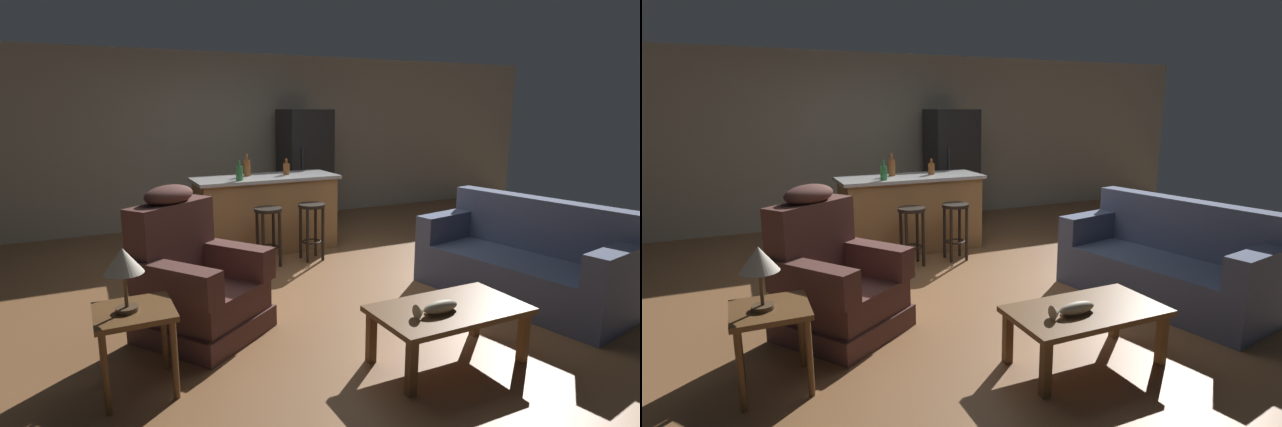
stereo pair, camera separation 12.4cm
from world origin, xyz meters
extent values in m
plane|color=brown|center=(0.00, 0.00, 0.00)|extent=(12.00, 12.00, 0.00)
cube|color=#A89E89|center=(0.00, 3.12, 1.30)|extent=(12.00, 0.05, 2.60)
cube|color=brown|center=(0.16, -1.94, 0.40)|extent=(1.10, 0.60, 0.04)
cube|color=brown|center=(-0.33, -2.18, 0.19)|extent=(0.06, 0.06, 0.38)
cube|color=brown|center=(0.65, -2.18, 0.19)|extent=(0.06, 0.06, 0.38)
cube|color=brown|center=(-0.33, -1.70, 0.19)|extent=(0.06, 0.06, 0.38)
cube|color=brown|center=(0.65, -1.70, 0.19)|extent=(0.06, 0.06, 0.38)
cube|color=#4C3823|center=(0.04, -2.00, 0.43)|extent=(0.22, 0.07, 0.01)
ellipsoid|color=tan|center=(0.04, -2.00, 0.46)|extent=(0.28, 0.09, 0.09)
cone|color=tan|center=(-0.13, -2.00, 0.46)|extent=(0.06, 0.10, 0.10)
cube|color=#4C5675|center=(1.58, -1.29, 0.10)|extent=(1.17, 2.02, 0.20)
cube|color=#4C5675|center=(1.58, -1.29, 0.31)|extent=(1.17, 2.02, 0.22)
cube|color=#4C5675|center=(1.89, -1.23, 0.68)|extent=(0.55, 1.90, 0.52)
cube|color=#4C5675|center=(1.73, -2.13, 0.56)|extent=(0.86, 0.35, 0.28)
cube|color=#4C5675|center=(1.42, -0.46, 0.56)|extent=(0.86, 0.35, 0.28)
cube|color=brown|center=(-1.30, -0.73, 0.09)|extent=(1.17, 1.17, 0.18)
cube|color=brown|center=(-1.30, -0.73, 0.30)|extent=(1.08, 1.09, 0.24)
cube|color=brown|center=(-1.47, -0.49, 0.74)|extent=(0.75, 0.64, 0.64)
ellipsoid|color=brown|center=(-1.47, -0.49, 1.12)|extent=(0.53, 0.48, 0.16)
cube|color=brown|center=(-1.02, -0.55, 0.55)|extent=(0.61, 0.75, 0.26)
cube|color=brown|center=(-1.55, -0.94, 0.55)|extent=(0.61, 0.75, 0.26)
cube|color=brown|center=(-1.87, -1.35, 0.54)|extent=(0.48, 0.48, 0.04)
cylinder|color=brown|center=(-2.07, -1.55, 0.26)|extent=(0.04, 0.04, 0.52)
cylinder|color=brown|center=(-1.67, -1.55, 0.26)|extent=(0.04, 0.04, 0.52)
cylinder|color=brown|center=(-2.07, -1.15, 0.26)|extent=(0.04, 0.04, 0.52)
cylinder|color=brown|center=(-1.67, -1.15, 0.26)|extent=(0.04, 0.04, 0.52)
cylinder|color=#4C3823|center=(-1.91, -1.37, 0.58)|extent=(0.14, 0.14, 0.03)
cylinder|color=#4C3823|center=(-1.91, -1.37, 0.70)|extent=(0.02, 0.02, 0.22)
cone|color=beige|center=(-1.91, -1.37, 0.89)|extent=(0.24, 0.24, 0.16)
cube|color=#9E7042|center=(0.00, 1.35, 0.45)|extent=(1.71, 0.63, 0.91)
cube|color=#B2B2B2|center=(0.00, 1.35, 0.93)|extent=(1.80, 0.70, 0.04)
cylinder|color=black|center=(-0.21, 0.72, 0.66)|extent=(0.32, 0.32, 0.04)
torus|color=black|center=(-0.21, 0.72, 0.22)|extent=(0.23, 0.23, 0.02)
cylinder|color=black|center=(-0.31, 0.62, 0.32)|extent=(0.04, 0.04, 0.64)
cylinder|color=black|center=(-0.11, 0.62, 0.32)|extent=(0.04, 0.04, 0.64)
cylinder|color=black|center=(-0.31, 0.82, 0.32)|extent=(0.04, 0.04, 0.64)
cylinder|color=black|center=(-0.11, 0.82, 0.32)|extent=(0.04, 0.04, 0.64)
cylinder|color=black|center=(0.34, 0.72, 0.66)|extent=(0.32, 0.32, 0.04)
torus|color=black|center=(0.34, 0.72, 0.22)|extent=(0.23, 0.23, 0.02)
cylinder|color=black|center=(0.24, 0.62, 0.32)|extent=(0.04, 0.04, 0.64)
cylinder|color=black|center=(0.44, 0.62, 0.32)|extent=(0.04, 0.04, 0.64)
cylinder|color=black|center=(0.24, 0.82, 0.32)|extent=(0.04, 0.04, 0.64)
cylinder|color=black|center=(0.44, 0.82, 0.32)|extent=(0.04, 0.04, 0.64)
cube|color=black|center=(1.08, 2.55, 0.88)|extent=(0.70, 0.66, 1.76)
cylinder|color=#333338|center=(0.89, 2.20, 0.97)|extent=(0.02, 0.02, 0.50)
cylinder|color=#2D6B38|center=(-0.40, 1.15, 1.03)|extent=(0.08, 0.08, 0.16)
cylinder|color=#2D6B38|center=(-0.40, 1.15, 1.15)|extent=(0.03, 0.03, 0.07)
cylinder|color=brown|center=(-0.20, 1.47, 1.05)|extent=(0.09, 0.09, 0.20)
cylinder|color=brown|center=(-0.20, 1.47, 1.19)|extent=(0.03, 0.03, 0.08)
cylinder|color=brown|center=(0.30, 1.39, 1.02)|extent=(0.08, 0.08, 0.14)
cylinder|color=brown|center=(0.30, 1.39, 1.12)|extent=(0.03, 0.03, 0.06)
camera|label=1|loc=(-2.11, -4.51, 1.81)|focal=28.00mm
camera|label=2|loc=(-2.00, -4.56, 1.81)|focal=28.00mm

